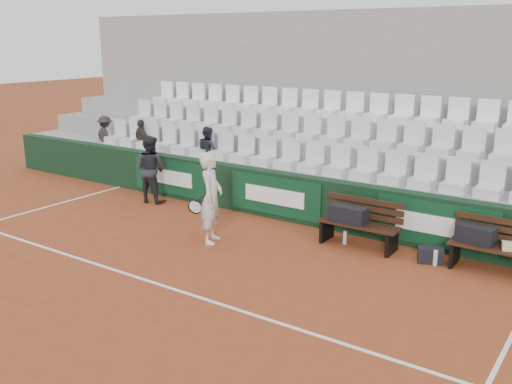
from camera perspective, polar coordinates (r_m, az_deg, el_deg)
name	(u,v)px	position (r m, az deg, el deg)	size (l,w,h in m)	color
ground	(154,283)	(9.23, -10.14, -8.95)	(80.00, 80.00, 0.00)	brown
court_baseline	(154,283)	(9.23, -10.14, -8.93)	(18.00, 0.06, 0.01)	white
back_barrier	(290,197)	(12.01, 3.39, -0.51)	(18.00, 0.34, 1.00)	black
grandstand_tier_front	(302,190)	(12.57, 4.62, 0.18)	(18.00, 0.95, 1.00)	#989895
grandstand_tier_mid	(323,172)	(13.33, 6.68, 1.98)	(18.00, 0.95, 1.45)	gray
grandstand_tier_back	(341,156)	(14.11, 8.52, 3.58)	(18.00, 0.95, 1.90)	#999996
grandstand_rear_wall	(354,102)	(14.48, 9.82, 8.83)	(18.00, 0.30, 4.40)	gray
seat_row_front	(299,155)	(12.24, 4.29, 3.69)	(11.90, 0.44, 0.63)	silver
seat_row_mid	(320,129)	(12.98, 6.46, 6.31)	(11.90, 0.44, 0.63)	silver
seat_row_back	(340,105)	(13.76, 8.40, 8.63)	(11.90, 0.44, 0.63)	white
bench_left	(358,235)	(10.69, 10.20, -4.26)	(1.50, 0.56, 0.45)	#33190F
bench_right	(495,260)	(10.15, 22.81, -6.31)	(1.50, 0.56, 0.45)	#351B0F
sports_bag_left	(348,214)	(10.62, 9.20, -2.21)	(0.70, 0.30, 0.30)	black
sports_bag_right	(476,234)	(10.13, 21.12, -3.97)	(0.61, 0.29, 0.29)	black
sports_bag_ground	(431,255)	(10.28, 17.06, -6.07)	(0.42, 0.26, 0.26)	black
water_bottle_near	(345,237)	(10.82, 8.88, -4.50)	(0.07, 0.07, 0.26)	silver
water_bottle_far	(435,258)	(10.18, 17.50, -6.31)	(0.07, 0.07, 0.27)	silver
tennis_player	(211,198)	(10.63, -4.51, -0.59)	(0.81, 0.74, 1.72)	silver
ball_kid	(150,169)	(13.50, -10.52, 2.28)	(0.77, 0.60, 1.58)	black
spectator_a	(104,120)	(16.17, -14.92, 6.94)	(0.74, 0.43, 1.15)	black
spectator_b	(141,124)	(15.15, -11.45, 6.65)	(0.68, 0.28, 1.16)	#302B26
spectator_c	(207,132)	(13.66, -4.88, 6.00)	(0.56, 0.44, 1.16)	#1E232D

